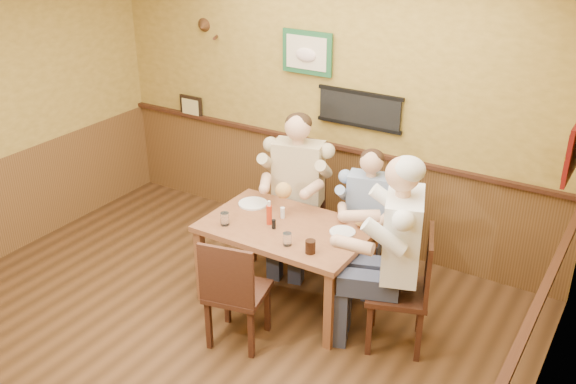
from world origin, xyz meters
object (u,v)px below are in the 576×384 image
(chair_right_end, at_px, (398,289))
(diner_white_elder, at_px, (400,265))
(chair_near_side, at_px, (238,289))
(cola_tumbler, at_px, (310,247))
(pepper_shaker, at_px, (274,224))
(water_glass_mid, at_px, (287,239))
(salt_shaker, at_px, (283,213))
(diner_tan_shirt, at_px, (298,197))
(diner_blue_polo, at_px, (368,223))
(dining_table, at_px, (286,235))
(chair_back_right, at_px, (367,239))
(water_glass_left, at_px, (225,219))
(chair_back_left, at_px, (298,216))
(hot_sauce_bottle, at_px, (269,214))

(chair_right_end, xyz_separation_m, diner_white_elder, (0.00, 0.00, 0.22))
(chair_near_side, height_order, diner_white_elder, diner_white_elder)
(cola_tumbler, relative_size, pepper_shaker, 1.30)
(chair_near_side, bearing_deg, diner_white_elder, -163.03)
(water_glass_mid, bearing_deg, cola_tumbler, -2.37)
(salt_shaker, xyz_separation_m, pepper_shaker, (0.04, -0.20, -0.01))
(diner_tan_shirt, distance_m, pepper_shaker, 0.80)
(diner_blue_polo, bearing_deg, dining_table, -136.76)
(chair_right_end, bearing_deg, pepper_shaker, -107.17)
(water_glass_mid, xyz_separation_m, cola_tumbler, (0.22, -0.01, 0.00))
(chair_back_right, xyz_separation_m, water_glass_left, (-0.90, -0.96, 0.40))
(chair_back_left, bearing_deg, cola_tumbler, -68.71)
(chair_right_end, relative_size, pepper_shaker, 12.22)
(hot_sauce_bottle, bearing_deg, pepper_shaker, -32.00)
(chair_right_end, bearing_deg, chair_back_left, -137.71)
(diner_tan_shirt, height_order, pepper_shaker, diner_tan_shirt)
(water_glass_mid, bearing_deg, hot_sauce_bottle, 144.91)
(chair_back_left, bearing_deg, water_glass_mid, -78.25)
(chair_near_side, height_order, diner_tan_shirt, diner_tan_shirt)
(cola_tumbler, bearing_deg, chair_right_end, 18.97)
(diner_blue_polo, relative_size, water_glass_left, 10.33)
(chair_near_side, distance_m, salt_shaker, 0.85)
(chair_back_left, bearing_deg, hot_sauce_bottle, -93.27)
(chair_back_right, relative_size, chair_right_end, 0.80)
(water_glass_left, distance_m, hot_sauce_bottle, 0.38)
(diner_blue_polo, height_order, diner_white_elder, diner_white_elder)
(salt_shaker, bearing_deg, cola_tumbler, -37.82)
(pepper_shaker, bearing_deg, chair_right_end, 2.21)
(chair_back_left, bearing_deg, diner_tan_shirt, 0.00)
(water_glass_mid, relative_size, cola_tumbler, 0.98)
(diner_blue_polo, height_order, cola_tumbler, diner_blue_polo)
(water_glass_mid, height_order, pepper_shaker, water_glass_mid)
(chair_back_right, relative_size, water_glass_left, 7.23)
(hot_sauce_bottle, bearing_deg, salt_shaker, 76.93)
(cola_tumbler, bearing_deg, chair_back_left, 125.42)
(chair_near_side, xyz_separation_m, diner_tan_shirt, (-0.24, 1.34, 0.20))
(chair_right_end, relative_size, diner_blue_polo, 0.87)
(chair_right_end, bearing_deg, water_glass_left, -101.68)
(chair_right_end, distance_m, water_glass_left, 1.56)
(chair_back_right, relative_size, cola_tumbler, 7.52)
(chair_near_side, distance_m, diner_white_elder, 1.28)
(dining_table, xyz_separation_m, diner_white_elder, (1.06, -0.05, 0.07))
(diner_tan_shirt, bearing_deg, chair_back_right, -11.14)
(dining_table, height_order, hot_sauce_bottle, hot_sauce_bottle)
(chair_right_end, height_order, water_glass_left, chair_right_end)
(diner_blue_polo, relative_size, salt_shaker, 11.91)
(cola_tumbler, xyz_separation_m, pepper_shaker, (-0.46, 0.18, -0.01))
(diner_blue_polo, distance_m, cola_tumbler, 1.01)
(water_glass_mid, bearing_deg, diner_tan_shirt, 115.88)
(dining_table, relative_size, cola_tumbler, 12.86)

